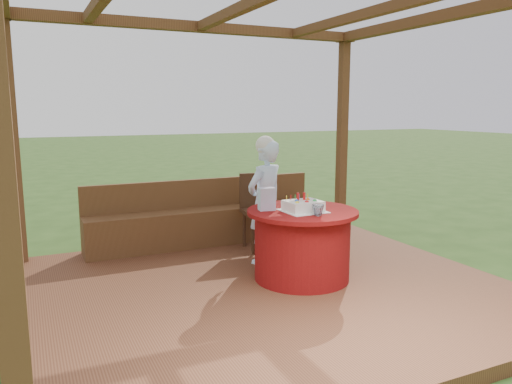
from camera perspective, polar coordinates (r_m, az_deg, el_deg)
ground at (r=4.93m, az=1.26°, el=-11.98°), size 60.00×60.00×0.00m
deck at (r=4.91m, az=1.26°, el=-11.33°), size 4.50×4.00×0.12m
pergola at (r=4.62m, az=1.37°, el=16.97°), size 4.50×4.00×2.72m
bench at (r=6.34m, az=-5.64°, el=-3.49°), size 3.00×0.42×0.80m
table at (r=5.00m, az=5.28°, el=-5.93°), size 1.09×1.09×0.70m
chair at (r=6.05m, az=0.58°, el=-1.66°), size 0.51×0.51×0.91m
elderly_woman at (r=5.44m, az=1.05°, el=-0.90°), size 0.58×0.49×1.40m
birthday_cake at (r=4.85m, az=5.41°, el=-1.59°), size 0.40×0.40×0.18m
gift_bag at (r=4.87m, az=1.24°, el=-0.81°), size 0.17×0.12×0.22m
drinking_glass at (r=4.66m, az=7.08°, el=-2.07°), size 0.13×0.13×0.11m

